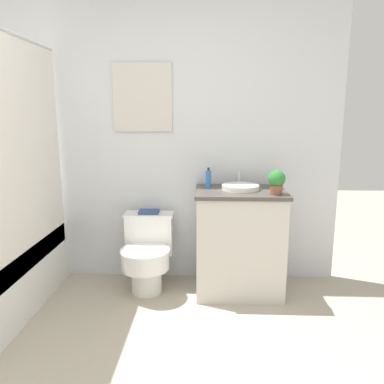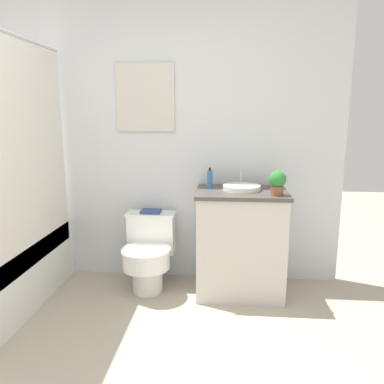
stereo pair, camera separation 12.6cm
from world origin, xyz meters
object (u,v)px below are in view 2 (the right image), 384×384
(soap_bottle, at_px, (210,179))
(potted_plant, at_px, (277,182))
(sink, at_px, (242,188))
(book_on_tank, at_px, (151,211))
(toilet, at_px, (149,252))

(soap_bottle, height_order, potted_plant, potted_plant)
(sink, xyz_separation_m, book_on_tank, (-0.76, 0.12, -0.24))
(sink, distance_m, soap_bottle, 0.27)
(sink, bearing_deg, book_on_tank, 171.30)
(toilet, distance_m, soap_bottle, 0.80)
(sink, bearing_deg, toilet, -178.45)
(toilet, xyz_separation_m, book_on_tank, (-0.00, 0.14, 0.32))
(soap_bottle, bearing_deg, potted_plant, -22.82)
(toilet, height_order, sink, sink)
(sink, xyz_separation_m, potted_plant, (0.25, -0.17, 0.08))
(toilet, distance_m, potted_plant, 1.21)
(soap_bottle, relative_size, potted_plant, 0.92)
(potted_plant, distance_m, book_on_tank, 1.11)
(sink, xyz_separation_m, soap_bottle, (-0.26, 0.05, 0.05))
(soap_bottle, xyz_separation_m, potted_plant, (0.51, -0.22, 0.03))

